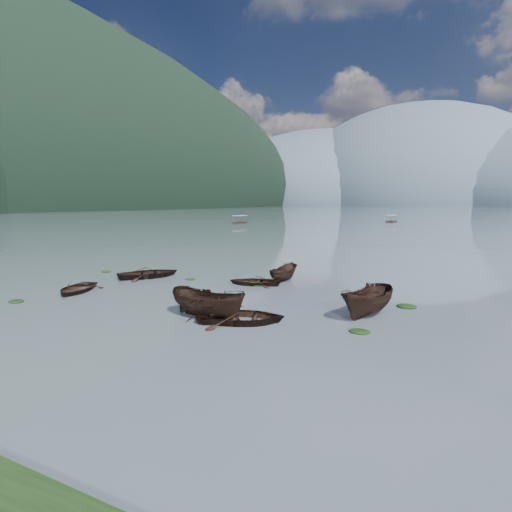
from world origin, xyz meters
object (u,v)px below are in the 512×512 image
at_px(rowboat_3, 216,314).
at_px(pontoon_left, 240,223).
at_px(pontoon_centre, 391,222).
at_px(rowboat_0, 77,292).

bearing_deg(rowboat_3, pontoon_left, -89.19).
relative_size(pontoon_left, pontoon_centre, 1.05).
distance_m(rowboat_0, pontoon_centre, 116.36).
bearing_deg(rowboat_0, pontoon_centre, 64.75).
bearing_deg(pontoon_centre, rowboat_3, -80.38).
relative_size(rowboat_0, rowboat_3, 0.92).
bearing_deg(pontoon_left, rowboat_3, -62.74).
bearing_deg(pontoon_left, pontoon_centre, 34.51).
xyz_separation_m(rowboat_0, pontoon_centre, (5.81, 116.21, 0.00)).
distance_m(rowboat_3, pontoon_centre, 116.92).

